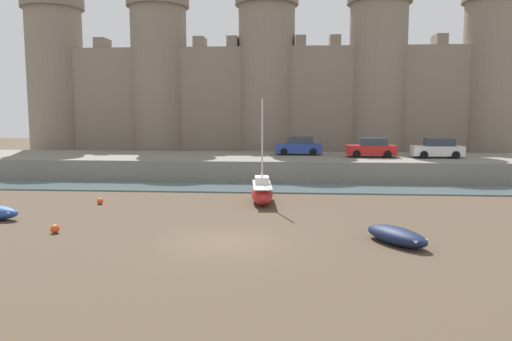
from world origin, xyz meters
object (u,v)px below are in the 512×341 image
at_px(rowboat_midflat_right, 396,235).
at_px(sailboat_foreground_right, 262,192).
at_px(mooring_buoy_near_channel, 100,201).
at_px(car_quay_centre_east, 371,148).
at_px(car_quay_east, 438,149).
at_px(mooring_buoy_mid_mud, 55,229).
at_px(car_quay_west, 299,146).

height_order(rowboat_midflat_right, sailboat_foreground_right, sailboat_foreground_right).
bearing_deg(sailboat_foreground_right, mooring_buoy_near_channel, -172.93).
height_order(mooring_buoy_near_channel, car_quay_centre_east, car_quay_centre_east).
xyz_separation_m(rowboat_midflat_right, car_quay_east, (7.57, 21.44, 2.12)).
bearing_deg(sailboat_foreground_right, car_quay_centre_east, 56.12).
bearing_deg(car_quay_centre_east, mooring_buoy_mid_mud, -129.81).
bearing_deg(car_quay_east, car_quay_centre_east, 176.90).
xyz_separation_m(rowboat_midflat_right, mooring_buoy_near_channel, (-16.04, 7.92, -0.19)).
xyz_separation_m(sailboat_foreground_right, mooring_buoy_near_channel, (-9.75, -1.21, -0.48)).
bearing_deg(car_quay_east, mooring_buoy_near_channel, -150.21).
relative_size(sailboat_foreground_right, car_quay_east, 1.55).
bearing_deg(mooring_buoy_near_channel, sailboat_foreground_right, 7.07).
relative_size(mooring_buoy_mid_mud, mooring_buoy_near_channel, 1.08).
relative_size(mooring_buoy_near_channel, car_quay_east, 0.09).
distance_m(sailboat_foreground_right, car_quay_east, 18.63).
bearing_deg(car_quay_west, mooring_buoy_mid_mud, -116.52).
relative_size(mooring_buoy_near_channel, car_quay_centre_east, 0.09).
xyz_separation_m(mooring_buoy_near_channel, car_quay_centre_east, (18.21, 13.81, 2.32)).
relative_size(car_quay_west, car_quay_east, 1.00).
relative_size(rowboat_midflat_right, mooring_buoy_near_channel, 9.01).
distance_m(sailboat_foreground_right, mooring_buoy_mid_mud, 12.34).
height_order(sailboat_foreground_right, car_quay_centre_east, sailboat_foreground_right).
xyz_separation_m(sailboat_foreground_right, mooring_buoy_mid_mud, (-9.03, -8.39, -0.47)).
bearing_deg(car_quay_west, mooring_buoy_near_channel, -127.73).
bearing_deg(mooring_buoy_mid_mud, car_quay_west, 63.48).
height_order(mooring_buoy_mid_mud, car_quay_east, car_quay_east).
xyz_separation_m(car_quay_centre_east, car_quay_east, (5.40, -0.29, 0.00)).
bearing_deg(car_quay_east, car_quay_west, 169.46).
xyz_separation_m(mooring_buoy_mid_mud, car_quay_east, (22.89, 20.70, 2.30)).
height_order(rowboat_midflat_right, car_quay_west, car_quay_west).
bearing_deg(car_quay_centre_east, car_quay_west, 163.15).
distance_m(sailboat_foreground_right, mooring_buoy_near_channel, 9.84).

